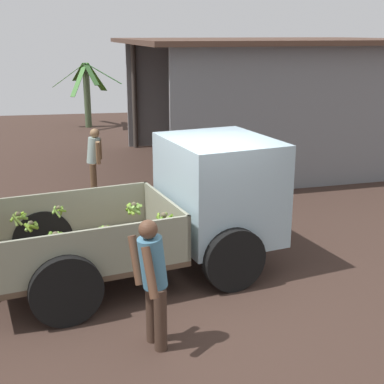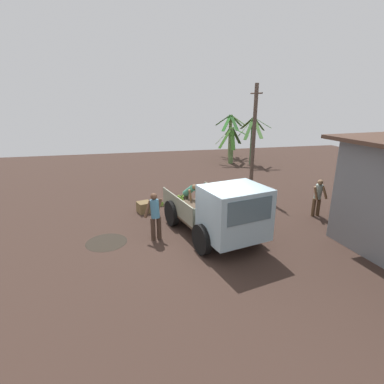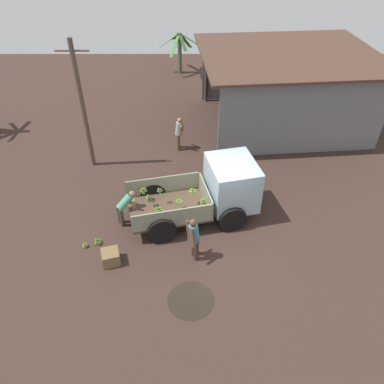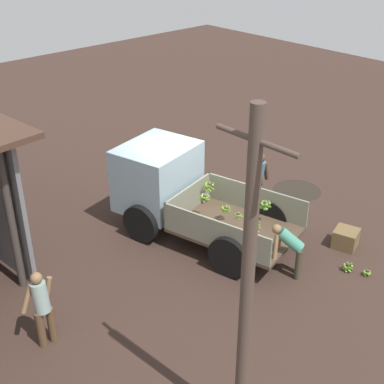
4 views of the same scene
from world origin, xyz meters
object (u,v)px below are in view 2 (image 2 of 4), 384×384
person_worker_loading (189,194)px  banana_bunch_on_ground_1 (157,202)px  person_foreground_visitor (155,214)px  wooden_crate_0 (144,207)px  banana_bunch_on_ground_0 (161,204)px  utility_pole (254,139)px  person_bystander_near_shed (318,196)px  cargo_truck (226,213)px

person_worker_loading → banana_bunch_on_ground_1: bearing=-168.0°
person_foreground_visitor → wooden_crate_0: size_ratio=3.04×
person_foreground_visitor → person_worker_loading: 2.88m
person_foreground_visitor → person_worker_loading: (-2.35, 1.65, -0.17)m
banana_bunch_on_ground_0 → person_foreground_visitor: bearing=-10.3°
utility_pole → person_bystander_near_shed: (3.64, 1.26, -1.83)m
cargo_truck → utility_pole: (-5.17, 3.10, 1.59)m
cargo_truck → utility_pole: 6.23m
person_worker_loading → person_bystander_near_shed: size_ratio=0.79×
banana_bunch_on_ground_0 → wooden_crate_0: bearing=-53.4°
utility_pole → person_bystander_near_shed: 4.26m
banana_bunch_on_ground_0 → person_worker_loading: bearing=53.0°
person_foreground_visitor → banana_bunch_on_ground_0: size_ratio=6.46×
person_foreground_visitor → person_bystander_near_shed: person_foreground_visitor is taller
person_worker_loading → banana_bunch_on_ground_0: 1.48m
wooden_crate_0 → person_worker_loading: bearing=82.9°
person_bystander_near_shed → banana_bunch_on_ground_1: size_ratio=7.95×
person_bystander_near_shed → wooden_crate_0: size_ratio=2.89×
person_foreground_visitor → banana_bunch_on_ground_1: (-3.55, 0.43, -0.81)m
cargo_truck → wooden_crate_0: (-3.49, -2.38, -0.87)m
person_worker_loading → banana_bunch_on_ground_0: person_worker_loading is taller
utility_pole → banana_bunch_on_ground_1: size_ratio=27.05×
cargo_truck → person_worker_loading: bearing=175.8°
cargo_truck → banana_bunch_on_ground_1: cargo_truck is taller
cargo_truck → banana_bunch_on_ground_1: size_ratio=24.17×
person_bystander_near_shed → banana_bunch_on_ground_0: (-2.53, -5.96, -0.75)m
banana_bunch_on_ground_0 → cargo_truck: bearing=21.5°
banana_bunch_on_ground_1 → wooden_crate_0: 1.16m
person_foreground_visitor → banana_bunch_on_ground_1: bearing=-26.8°
person_worker_loading → banana_bunch_on_ground_1: 1.82m
banana_bunch_on_ground_0 → wooden_crate_0: 0.98m
person_foreground_visitor → banana_bunch_on_ground_0: 3.31m
cargo_truck → utility_pole: utility_pole is taller
person_foreground_visitor → wooden_crate_0: bearing=-15.4°
wooden_crate_0 → cargo_truck: bearing=34.3°
person_worker_loading → person_bystander_near_shed: 5.18m
cargo_truck → person_bystander_near_shed: cargo_truck is taller
cargo_truck → banana_bunch_on_ground_1: 4.89m
cargo_truck → person_worker_loading: cargo_truck is taller
utility_pole → person_worker_loading: size_ratio=4.28×
person_bystander_near_shed → banana_bunch_on_ground_1: (-2.92, -6.11, -0.77)m
person_foreground_visitor → utility_pole: bearing=-70.9°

